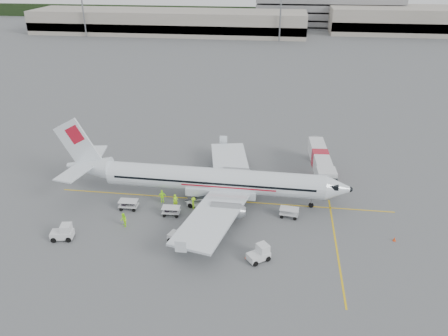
{
  "coord_description": "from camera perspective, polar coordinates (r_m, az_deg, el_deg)",
  "views": [
    {
      "loc": [
        6.91,
        -49.25,
        29.23
      ],
      "look_at": [
        0.0,
        2.0,
        3.8
      ],
      "focal_mm": 35.0,
      "sensor_mm": 36.0,
      "label": 1
    }
  ],
  "objects": [
    {
      "name": "tug_mid",
      "position": [
        49.74,
        -5.93,
        -8.68
      ],
      "size": [
        2.66,
        2.04,
        1.81
      ],
      "primitive_type": null,
      "rotation": [
        0.0,
        0.0,
        -0.33
      ],
      "color": "silver",
      "rests_on": "ground"
    },
    {
      "name": "stripe_lead",
      "position": [
        57.68,
        -0.27,
        -4.26
      ],
      "size": [
        44.0,
        0.2,
        0.01
      ],
      "primitive_type": "cube",
      "color": "yellow",
      "rests_on": "ground"
    },
    {
      "name": "cart_empty_a",
      "position": [
        53.24,
        -1.77,
        -6.31
      ],
      "size": [
        2.63,
        1.8,
        1.28
      ],
      "primitive_type": null,
      "rotation": [
        0.0,
        0.0,
        -0.15
      ],
      "color": "silver",
      "rests_on": "ground"
    },
    {
      "name": "cart_loaded_a",
      "position": [
        56.85,
        -12.35,
        -4.71
      ],
      "size": [
        2.4,
        1.47,
        1.23
      ],
      "primitive_type": null,
      "rotation": [
        0.0,
        0.0,
        0.03
      ],
      "color": "silver",
      "rests_on": "ground"
    },
    {
      "name": "mast_center",
      "position": [
        168.25,
        7.42,
        19.77
      ],
      "size": [
        3.2,
        1.2,
        22.0
      ],
      "primitive_type": null,
      "color": "slate",
      "rests_on": "ground"
    },
    {
      "name": "crew_a",
      "position": [
        56.12,
        -6.36,
        -4.29
      ],
      "size": [
        0.8,
        0.75,
        1.84
      ],
      "primitive_type": "imported",
      "rotation": [
        0.0,
        0.0,
        0.63
      ],
      "color": "#99E416",
      "rests_on": "ground"
    },
    {
      "name": "mast_west",
      "position": [
        184.98,
        -17.98,
        19.36
      ],
      "size": [
        3.2,
        1.2,
        22.0
      ],
      "primitive_type": null,
      "color": "slate",
      "rests_on": "ground"
    },
    {
      "name": "tug_aft",
      "position": [
        53.19,
        -20.43,
        -7.82
      ],
      "size": [
        2.65,
        1.81,
        1.89
      ],
      "primitive_type": null,
      "rotation": [
        0.0,
        0.0,
        0.18
      ],
      "color": "silver",
      "rests_on": "ground"
    },
    {
      "name": "crew_d",
      "position": [
        57.39,
        -8.07,
        -3.68
      ],
      "size": [
        1.12,
        0.63,
        1.8
      ],
      "primitive_type": "imported",
      "rotation": [
        0.0,
        0.0,
        3.33
      ],
      "color": "#99E416",
      "rests_on": "ground"
    },
    {
      "name": "cart_empty_b",
      "position": [
        54.56,
        8.49,
        -5.79
      ],
      "size": [
        2.45,
        1.63,
        1.2
      ],
      "primitive_type": null,
      "rotation": [
        0.0,
        0.0,
        -0.12
      ],
      "color": "silver",
      "rests_on": "ground"
    },
    {
      "name": "cart_loaded_b",
      "position": [
        54.72,
        -6.92,
        -5.61
      ],
      "size": [
        2.26,
        1.39,
        1.15
      ],
      "primitive_type": null,
      "rotation": [
        0.0,
        0.0,
        0.04
      ],
      "color": "silver",
      "rests_on": "ground"
    },
    {
      "name": "crew_b",
      "position": [
        53.38,
        -12.98,
        -6.64
      ],
      "size": [
        1.04,
        1.09,
        1.78
      ],
      "primitive_type": "imported",
      "rotation": [
        0.0,
        0.0,
        -0.99
      ],
      "color": "#99E416",
      "rests_on": "ground"
    },
    {
      "name": "crew_c",
      "position": [
        55.71,
        -3.99,
        -4.58
      ],
      "size": [
        0.85,
        1.14,
        1.58
      ],
      "primitive_type": "imported",
      "rotation": [
        0.0,
        0.0,
        1.85
      ],
      "color": "#99E416",
      "rests_on": "ground"
    },
    {
      "name": "stripe_cross",
      "position": [
        51.05,
        14.43,
        -9.7
      ],
      "size": [
        0.2,
        20.0,
        0.01
      ],
      "primitive_type": "cube",
      "color": "yellow",
      "rests_on": "ground"
    },
    {
      "name": "cone_stbd",
      "position": [
        47.5,
        2.98,
        -11.42
      ],
      "size": [
        0.33,
        0.33,
        0.55
      ],
      "primitive_type": "cone",
      "color": "#E04214",
      "rests_on": "ground"
    },
    {
      "name": "jet_bridge",
      "position": [
        64.53,
        12.35,
        0.55
      ],
      "size": [
        3.87,
        15.18,
        3.94
      ],
      "primitive_type": null,
      "rotation": [
        0.0,
        0.0,
        0.07
      ],
      "color": "silver",
      "rests_on": "ground"
    },
    {
      "name": "aircraft",
      "position": [
        55.4,
        -1.29,
        0.38
      ],
      "size": [
        37.6,
        29.71,
        10.23
      ],
      "primitive_type": null,
      "rotation": [
        0.0,
        0.0,
        -0.02
      ],
      "color": "white",
      "rests_on": "ground"
    },
    {
      "name": "ground",
      "position": [
        57.68,
        -0.27,
        -4.26
      ],
      "size": [
        360.0,
        360.0,
        0.0
      ],
      "primitive_type": "plane",
      "color": "#56595B"
    },
    {
      "name": "cone_port",
      "position": [
        67.72,
        2.87,
        0.86
      ],
      "size": [
        0.37,
        0.37,
        0.6
      ],
      "primitive_type": "cone",
      "color": "#E04214",
      "rests_on": "ground"
    },
    {
      "name": "treeline",
      "position": [
        225.88,
        6.22,
        19.38
      ],
      "size": [
        300.0,
        3.0,
        6.0
      ],
      "primitive_type": null,
      "color": "black",
      "rests_on": "ground"
    },
    {
      "name": "parking_garage",
      "position": [
        211.2,
        13.32,
        19.5
      ],
      "size": [
        62.0,
        24.0,
        14.0
      ],
      "primitive_type": null,
      "color": "slate",
      "rests_on": "ground"
    },
    {
      "name": "cone_nose",
      "position": [
        53.57,
        21.38,
        -8.6
      ],
      "size": [
        0.34,
        0.34,
        0.55
      ],
      "primitive_type": "cone",
      "color": "#E04214",
      "rests_on": "ground"
    },
    {
      "name": "belt_loader",
      "position": [
        55.64,
        -2.89,
        -3.95
      ],
      "size": [
        5.21,
        3.06,
        2.65
      ],
      "primitive_type": null,
      "rotation": [
        0.0,
        0.0,
        -0.27
      ],
      "color": "silver",
      "rests_on": "ground"
    },
    {
      "name": "tug_fore",
      "position": [
        46.93,
        4.53,
        -11.03
      ],
      "size": [
        2.68,
        2.51,
        1.82
      ],
      "primitive_type": null,
      "rotation": [
        0.0,
        0.0,
        0.66
      ],
      "color": "silver",
      "rests_on": "ground"
    },
    {
      "name": "terminal_east",
      "position": [
        205.67,
        26.7,
        16.81
      ],
      "size": [
        90.0,
        26.0,
        10.0
      ],
      "primitive_type": null,
      "color": "gray",
      "rests_on": "ground"
    },
    {
      "name": "terminal_west",
      "position": [
        186.93,
        -7.3,
        18.39
      ],
      "size": [
        110.0,
        22.0,
        9.0
      ],
      "primitive_type": null,
      "color": "gray",
      "rests_on": "ground"
    }
  ]
}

